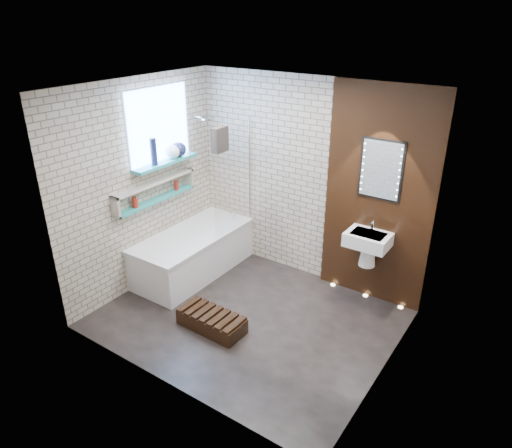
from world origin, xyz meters
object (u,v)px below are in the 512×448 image
Objects in this scene: bathtub at (194,253)px; bath_screen at (233,179)px; walnut_step at (212,322)px; washbasin at (368,244)px; led_mirror at (381,170)px.

bath_screen is at bearing 51.10° from bathtub.
bath_screen is 1.87m from walnut_step.
bath_screen is 2.41× the size of washbasin.
bath_screen reaches higher than bathtub.
washbasin is 2.01m from walnut_step.
bathtub is 2.68m from led_mirror.
led_mirror is 2.55m from walnut_step.
washbasin reaches higher than walnut_step.
led_mirror is at bearing 19.78° from bathtub.
washbasin is at bearing -90.00° from led_mirror.
walnut_step is (0.64, -1.28, -1.19)m from bath_screen.
led_mirror is at bearing 10.66° from bath_screen.
washbasin is 0.83× the size of led_mirror.
bathtub is at bearing 139.60° from walnut_step.
bath_screen is (0.35, 0.44, 0.99)m from bathtub.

